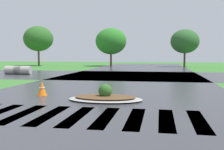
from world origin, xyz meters
name	(u,v)px	position (x,y,z in m)	size (l,w,h in m)	color
asphalt_roadway	(107,93)	(0.00, 10.00, 0.00)	(11.99, 80.00, 0.01)	#35353A
asphalt_cross_road	(131,75)	(0.00, 21.34, 0.00)	(90.00, 10.79, 0.01)	#35353A
crosswalk_stripes	(77,116)	(0.00, 5.05, 0.00)	(7.65, 2.90, 0.01)	white
median_island	(105,97)	(0.30, 8.02, 0.14)	(3.06, 1.86, 0.68)	#9E9B93
drainage_pipe_stack	(18,70)	(-10.47, 20.82, 0.39)	(2.47, 0.88, 0.78)	#9E9B93
traffic_cone	(42,89)	(-2.79, 8.79, 0.33)	(0.43, 0.43, 0.67)	orange
background_treeline	(160,40)	(2.49, 37.78, 3.91)	(47.11, 6.98, 6.19)	#4C3823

